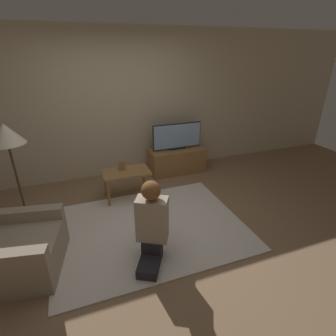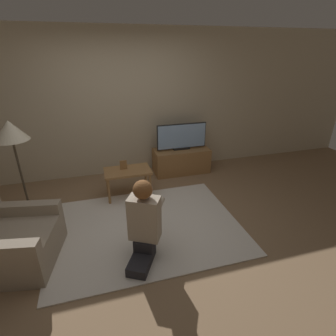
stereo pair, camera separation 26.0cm
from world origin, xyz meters
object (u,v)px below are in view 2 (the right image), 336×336
tv (182,137)px  coffee_table (128,174)px  person_kneeling (144,220)px  armchair (9,241)px  floor_lamp (11,135)px

tv → coffee_table: (-1.13, -0.67, -0.32)m
coffee_table → person_kneeling: person_kneeling is taller
coffee_table → person_kneeling: size_ratio=0.75×
tv → armchair: size_ratio=0.95×
armchair → person_kneeling: size_ratio=1.03×
coffee_table → armchair: armchair is taller
floor_lamp → person_kneeling: 2.12m
person_kneeling → armchair: bearing=15.7°
coffee_table → floor_lamp: floor_lamp is taller
armchair → tv: bearing=-45.0°
floor_lamp → person_kneeling: floor_lamp is taller
tv → armchair: (-2.61, -1.78, -0.44)m
tv → person_kneeling: (-1.15, -2.12, -0.21)m
tv → coffee_table: tv is taller
armchair → floor_lamp: bearing=11.3°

